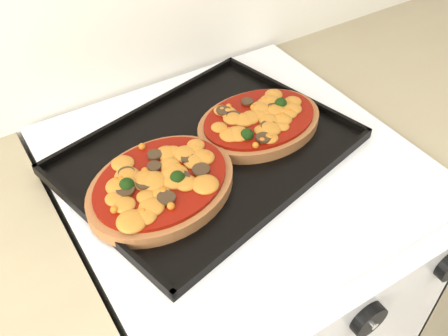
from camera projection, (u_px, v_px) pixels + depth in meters
stove at (234, 301)px, 1.19m from camera, size 0.60×0.60×0.91m
control_panel at (356, 311)px, 0.72m from camera, size 0.60×0.02×0.09m
knob_center at (368, 319)px, 0.71m from camera, size 0.06×0.02×0.06m
baking_tray at (209, 151)px, 0.88m from camera, size 0.55×0.46×0.02m
pizza_left at (161, 183)px, 0.79m from camera, size 0.30×0.26×0.04m
pizza_right at (259, 121)px, 0.91m from camera, size 0.25×0.18×0.04m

